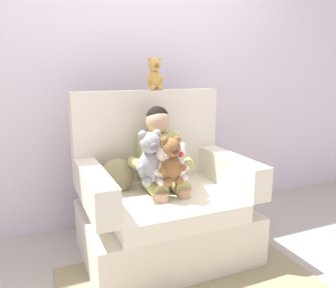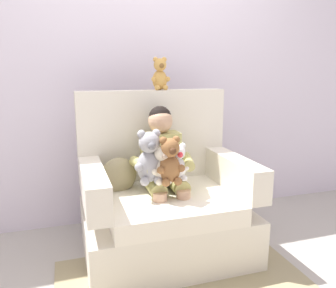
{
  "view_description": "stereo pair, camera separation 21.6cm",
  "coord_description": "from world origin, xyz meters",
  "px_view_note": "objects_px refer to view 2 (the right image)",
  "views": [
    {
      "loc": [
        -0.84,
        -2.01,
        1.28
      ],
      "look_at": [
        -0.0,
        -0.05,
        0.81
      ],
      "focal_mm": 35.92,
      "sensor_mm": 36.0,
      "label": 1
    },
    {
      "loc": [
        -0.64,
        -2.08,
        1.28
      ],
      "look_at": [
        -0.0,
        -0.05,
        0.81
      ],
      "focal_mm": 35.92,
      "sensor_mm": 36.0,
      "label": 2
    }
  ],
  "objects_px": {
    "plush_brown": "(170,162)",
    "throw_pillow": "(119,176)",
    "plush_grey": "(149,158)",
    "plush_white": "(178,163)",
    "armchair": "(164,204)",
    "plush_cream": "(162,165)",
    "plush_honey_on_backrest": "(160,75)",
    "seated_child": "(163,160)"
  },
  "relations": [
    {
      "from": "plush_white",
      "to": "throw_pillow",
      "type": "distance_m",
      "value": 0.44
    },
    {
      "from": "plush_honey_on_backrest",
      "to": "throw_pillow",
      "type": "height_order",
      "value": "plush_honey_on_backrest"
    },
    {
      "from": "seated_child",
      "to": "plush_brown",
      "type": "bearing_deg",
      "value": -95.58
    },
    {
      "from": "plush_honey_on_backrest",
      "to": "plush_brown",
      "type": "bearing_deg",
      "value": -98.89
    },
    {
      "from": "plush_cream",
      "to": "plush_white",
      "type": "relative_size",
      "value": 1.03
    },
    {
      "from": "plush_white",
      "to": "plush_honey_on_backrest",
      "type": "relative_size",
      "value": 1.04
    },
    {
      "from": "plush_grey",
      "to": "throw_pillow",
      "type": "distance_m",
      "value": 0.33
    },
    {
      "from": "armchair",
      "to": "plush_honey_on_backrest",
      "type": "distance_m",
      "value": 0.94
    },
    {
      "from": "armchair",
      "to": "plush_white",
      "type": "xyz_separation_m",
      "value": [
        0.06,
        -0.13,
        0.33
      ]
    },
    {
      "from": "plush_honey_on_backrest",
      "to": "throw_pillow",
      "type": "distance_m",
      "value": 0.8
    },
    {
      "from": "plush_grey",
      "to": "plush_honey_on_backrest",
      "type": "height_order",
      "value": "plush_honey_on_backrest"
    },
    {
      "from": "armchair",
      "to": "seated_child",
      "type": "bearing_deg",
      "value": 93.33
    },
    {
      "from": "armchair",
      "to": "seated_child",
      "type": "relative_size",
      "value": 1.38
    },
    {
      "from": "seated_child",
      "to": "plush_cream",
      "type": "relative_size",
      "value": 3.19
    },
    {
      "from": "plush_white",
      "to": "throw_pillow",
      "type": "height_order",
      "value": "plush_white"
    },
    {
      "from": "armchair",
      "to": "plush_honey_on_backrest",
      "type": "bearing_deg",
      "value": 78.04
    },
    {
      "from": "armchair",
      "to": "plush_brown",
      "type": "xyz_separation_m",
      "value": [
        -0.01,
        -0.19,
        0.36
      ]
    },
    {
      "from": "plush_grey",
      "to": "plush_cream",
      "type": "xyz_separation_m",
      "value": [
        0.08,
        -0.03,
        -0.04
      ]
    },
    {
      "from": "plush_brown",
      "to": "plush_cream",
      "type": "xyz_separation_m",
      "value": [
        -0.04,
        0.03,
        -0.02
      ]
    },
    {
      "from": "plush_brown",
      "to": "plush_cream",
      "type": "height_order",
      "value": "plush_brown"
    },
    {
      "from": "plush_brown",
      "to": "throw_pillow",
      "type": "relative_size",
      "value": 1.19
    },
    {
      "from": "plush_grey",
      "to": "throw_pillow",
      "type": "height_order",
      "value": "plush_grey"
    },
    {
      "from": "plush_brown",
      "to": "throw_pillow",
      "type": "xyz_separation_m",
      "value": [
        -0.28,
        0.29,
        -0.15
      ]
    },
    {
      "from": "armchair",
      "to": "plush_cream",
      "type": "xyz_separation_m",
      "value": [
        -0.06,
        -0.16,
        0.33
      ]
    },
    {
      "from": "plush_brown",
      "to": "throw_pillow",
      "type": "height_order",
      "value": "plush_brown"
    },
    {
      "from": "seated_child",
      "to": "plush_brown",
      "type": "height_order",
      "value": "seated_child"
    },
    {
      "from": "plush_cream",
      "to": "plush_honey_on_backrest",
      "type": "bearing_deg",
      "value": 96.5
    },
    {
      "from": "plush_cream",
      "to": "plush_white",
      "type": "bearing_deg",
      "value": 34.62
    },
    {
      "from": "armchair",
      "to": "throw_pillow",
      "type": "relative_size",
      "value": 4.37
    },
    {
      "from": "armchair",
      "to": "plush_honey_on_backrest",
      "type": "height_order",
      "value": "plush_honey_on_backrest"
    },
    {
      "from": "plush_grey",
      "to": "plush_cream",
      "type": "relative_size",
      "value": 1.35
    },
    {
      "from": "seated_child",
      "to": "plush_grey",
      "type": "bearing_deg",
      "value": -135.88
    },
    {
      "from": "seated_child",
      "to": "plush_honey_on_backrest",
      "type": "relative_size",
      "value": 3.43
    },
    {
      "from": "armchair",
      "to": "plush_white",
      "type": "bearing_deg",
      "value": -66.83
    },
    {
      "from": "plush_honey_on_backrest",
      "to": "throw_pillow",
      "type": "relative_size",
      "value": 0.93
    },
    {
      "from": "armchair",
      "to": "plush_white",
      "type": "height_order",
      "value": "armchair"
    },
    {
      "from": "plush_white",
      "to": "throw_pillow",
      "type": "relative_size",
      "value": 0.96
    },
    {
      "from": "armchair",
      "to": "throw_pillow",
      "type": "distance_m",
      "value": 0.37
    },
    {
      "from": "plush_cream",
      "to": "plush_honey_on_backrest",
      "type": "height_order",
      "value": "plush_honey_on_backrest"
    },
    {
      "from": "plush_cream",
      "to": "plush_white",
      "type": "height_order",
      "value": "plush_cream"
    },
    {
      "from": "plush_grey",
      "to": "plush_white",
      "type": "height_order",
      "value": "plush_grey"
    },
    {
      "from": "plush_grey",
      "to": "plush_white",
      "type": "distance_m",
      "value": 0.2
    }
  ]
}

